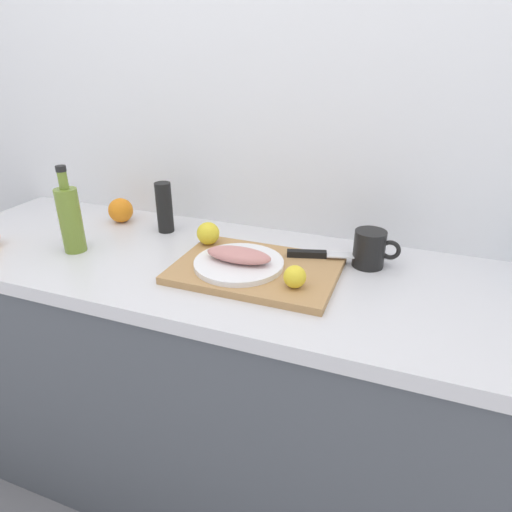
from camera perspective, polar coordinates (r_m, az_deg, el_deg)
ground_plane at (r=1.82m, az=-1.64°, el=-27.54°), size 12.00×12.00×0.00m
back_wall at (r=1.42m, az=2.90°, el=17.08°), size 3.20×0.05×2.50m
kitchen_counter at (r=1.49m, az=-1.87°, el=-17.01°), size 2.00×0.60×0.90m
cutting_board at (r=1.19m, az=0.00°, el=-1.74°), size 0.43×0.30×0.02m
white_plate at (r=1.19m, az=-2.23°, el=-0.98°), size 0.24×0.24×0.01m
fish_fillet at (r=1.18m, az=-2.25°, el=0.14°), size 0.18×0.08×0.04m
chef_knife at (r=1.25m, az=8.97°, el=0.19°), size 0.29×0.11×0.02m
lemon_0 at (r=1.08m, az=5.01°, el=-2.67°), size 0.06×0.06×0.06m
lemon_1 at (r=1.32m, az=-6.18°, el=2.92°), size 0.07×0.07×0.07m
olive_oil_bottle at (r=1.40m, az=-22.80°, el=4.51°), size 0.06×0.06×0.26m
coffee_mug_1 at (r=1.25m, az=14.48°, el=0.91°), size 0.13×0.09×0.10m
orange_0 at (r=1.61m, az=-17.02°, el=5.65°), size 0.08×0.08×0.08m
pepper_mill at (r=1.47m, az=-11.71°, el=6.13°), size 0.05×0.05×0.16m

